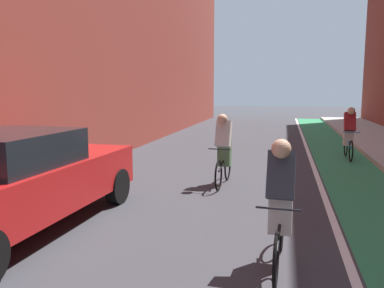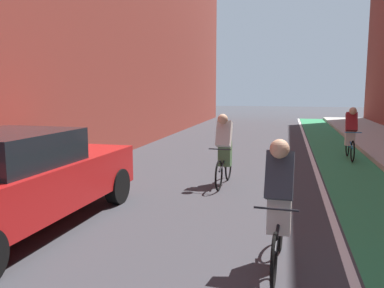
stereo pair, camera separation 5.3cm
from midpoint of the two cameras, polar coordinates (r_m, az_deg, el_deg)
ground_plane at (r=9.54m, az=5.88°, el=-5.08°), size 81.01×81.01×0.00m
bike_lane_paint at (r=11.55m, az=21.87°, el=-3.33°), size 1.60×36.82×0.00m
lane_divider_stripe at (r=11.45m, az=17.41°, el=-3.21°), size 0.12×36.82×0.00m
parked_sedan_red at (r=6.53m, az=-23.65°, el=-4.75°), size 1.96×4.49×1.53m
cyclist_mid at (r=4.88m, az=12.72°, el=-8.22°), size 0.48×1.67×1.59m
cyclist_trailing at (r=8.83m, az=4.84°, el=-0.53°), size 0.48×1.71×1.61m
cyclist_far at (r=13.04m, az=22.00°, el=1.66°), size 0.48×1.69×1.60m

